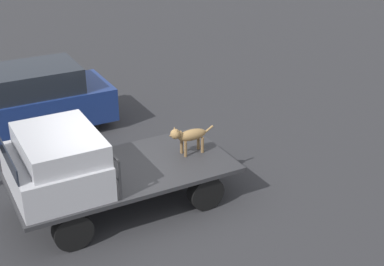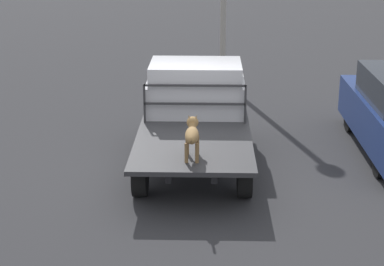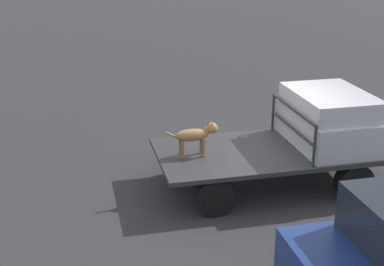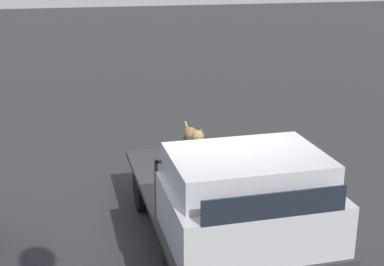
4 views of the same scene
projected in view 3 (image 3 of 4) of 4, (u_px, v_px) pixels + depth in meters
ground_plane at (267, 185)px, 10.19m from camera, size 80.00×80.00×0.00m
flatbed_truck at (269, 158)px, 10.00m from camera, size 4.18×2.07×0.74m
truck_cab at (332, 119)px, 10.03m from camera, size 1.54×1.95×1.02m
truck_headboard at (292, 121)px, 9.85m from camera, size 0.04×1.95×0.76m
dog at (197, 135)px, 9.50m from camera, size 0.99×0.23×0.64m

